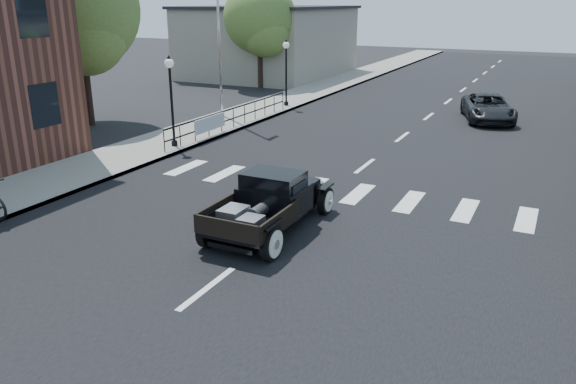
% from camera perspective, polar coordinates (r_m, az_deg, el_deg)
% --- Properties ---
extents(ground, '(120.00, 120.00, 0.00)m').
position_cam_1_polar(ground, '(14.14, -1.40, -4.58)').
color(ground, black).
rests_on(ground, ground).
extents(road, '(14.00, 80.00, 0.02)m').
position_cam_1_polar(road, '(27.73, 13.18, 6.73)').
color(road, black).
rests_on(road, ground).
extents(road_markings, '(12.00, 60.00, 0.06)m').
position_cam_1_polar(road_markings, '(23.01, 10.22, 4.45)').
color(road_markings, silver).
rests_on(road_markings, ground).
extents(sidewalk_left, '(3.00, 80.00, 0.15)m').
position_cam_1_polar(sidewalk_left, '(30.71, -2.55, 8.49)').
color(sidewalk_left, gray).
rests_on(sidewalk_left, ground).
extents(low_building_left, '(10.00, 12.00, 5.00)m').
position_cam_1_polar(low_building_left, '(44.84, -1.91, 14.92)').
color(low_building_left, gray).
rests_on(low_building_left, ground).
extents(railing, '(0.08, 10.00, 1.00)m').
position_cam_1_polar(railing, '(25.76, -5.57, 7.69)').
color(railing, black).
rests_on(railing, sidewalk_left).
extents(banner, '(0.04, 2.20, 0.60)m').
position_cam_1_polar(banner, '(24.12, -7.89, 6.34)').
color(banner, silver).
rests_on(banner, sidewalk_left).
extents(lamp_post_b, '(0.36, 0.36, 3.51)m').
position_cam_1_polar(lamp_post_b, '(22.47, -11.73, 8.99)').
color(lamp_post_b, black).
rests_on(lamp_post_b, sidewalk_left).
extents(lamp_post_c, '(0.36, 0.36, 3.51)m').
position_cam_1_polar(lamp_post_c, '(30.90, -0.19, 12.01)').
color(lamp_post_c, black).
rests_on(lamp_post_c, sidewalk_left).
extents(big_tree_near, '(5.44, 5.44, 7.99)m').
position_cam_1_polar(big_tree_near, '(27.98, -20.24, 14.46)').
color(big_tree_near, '#516A2D').
rests_on(big_tree_near, ground).
extents(big_tree_far, '(4.71, 4.71, 6.92)m').
position_cam_1_polar(big_tree_far, '(38.32, -2.87, 15.66)').
color(big_tree_far, '#516A2D').
rests_on(big_tree_far, ground).
extents(hotrod_pickup, '(2.08, 4.46, 1.55)m').
position_cam_1_polar(hotrod_pickup, '(14.26, -1.84, -1.04)').
color(hotrod_pickup, black).
rests_on(hotrod_pickup, ground).
extents(second_car, '(3.35, 5.01, 1.28)m').
position_cam_1_polar(second_car, '(29.38, 19.66, 8.05)').
color(second_car, black).
rests_on(second_car, ground).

